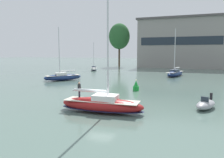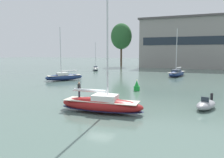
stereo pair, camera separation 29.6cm
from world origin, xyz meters
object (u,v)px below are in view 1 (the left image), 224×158
object	(u,v)px
sailboat_main	(102,104)
motor_tender	(206,104)
sailboat_moored_near_marina	(175,73)
sailboat_moored_mid_channel	(63,77)
tree_shore_left	(119,36)
channel_buoy	(136,86)
sailboat_moored_outer_mooring	(94,68)

from	to	relation	value
sailboat_main	motor_tender	world-z (taller)	sailboat_main
sailboat_moored_near_marina	motor_tender	xyz separation A→B (m)	(5.84, -31.67, -0.32)
sailboat_main	sailboat_moored_mid_channel	world-z (taller)	sailboat_main
sailboat_moored_near_marina	sailboat_moored_mid_channel	distance (m)	27.60
sailboat_main	sailboat_moored_near_marina	xyz separation A→B (m)	(4.09, 36.78, -0.02)
tree_shore_left	sailboat_moored_near_marina	size ratio (longest dim) A/B	1.53
sailboat_moored_near_marina	channel_buoy	size ratio (longest dim) A/B	6.65
tree_shore_left	channel_buoy	distance (m)	59.89
sailboat_main	sailboat_moored_mid_channel	bearing A→B (deg)	131.72
sailboat_moored_near_marina	sailboat_moored_outer_mooring	world-z (taller)	sailboat_moored_near_marina
sailboat_main	sailboat_moored_outer_mooring	size ratio (longest dim) A/B	1.30
motor_tender	channel_buoy	xyz separation A→B (m)	(-9.82, 8.24, 0.22)
sailboat_moored_near_marina	channel_buoy	distance (m)	23.76
tree_shore_left	sailboat_moored_outer_mooring	xyz separation A→B (m)	(-1.61, -21.63, -11.95)
sailboat_main	sailboat_moored_near_marina	distance (m)	37.01
sailboat_moored_mid_channel	channel_buoy	distance (m)	19.05
tree_shore_left	sailboat_moored_mid_channel	world-z (taller)	tree_shore_left
sailboat_moored_mid_channel	motor_tender	size ratio (longest dim) A/B	2.72
sailboat_main	channel_buoy	bearing A→B (deg)	89.54
sailboat_moored_outer_mooring	channel_buoy	bearing A→B (deg)	-54.97
sailboat_moored_mid_channel	sailboat_moored_outer_mooring	xyz separation A→B (m)	(-5.24, 26.40, -0.13)
sailboat_main	sailboat_moored_outer_mooring	distance (m)	51.74
motor_tender	channel_buoy	size ratio (longest dim) A/B	2.34
sailboat_moored_outer_mooring	motor_tender	size ratio (longest dim) A/B	2.24
sailboat_main	sailboat_moored_outer_mooring	xyz separation A→B (m)	(-23.01, 46.34, -0.19)
sailboat_main	channel_buoy	xyz separation A→B (m)	(0.11, 13.36, -0.13)
motor_tender	sailboat_moored_outer_mooring	bearing A→B (deg)	128.63
sailboat_moored_near_marina	sailboat_main	bearing A→B (deg)	-96.35
sailboat_moored_near_marina	sailboat_moored_mid_channel	xyz separation A→B (m)	(-21.87, -16.84, -0.03)
motor_tender	sailboat_moored_near_marina	bearing A→B (deg)	100.44
tree_shore_left	motor_tender	bearing A→B (deg)	-63.50
sailboat_moored_near_marina	sailboat_moored_outer_mooring	size ratio (longest dim) A/B	1.27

